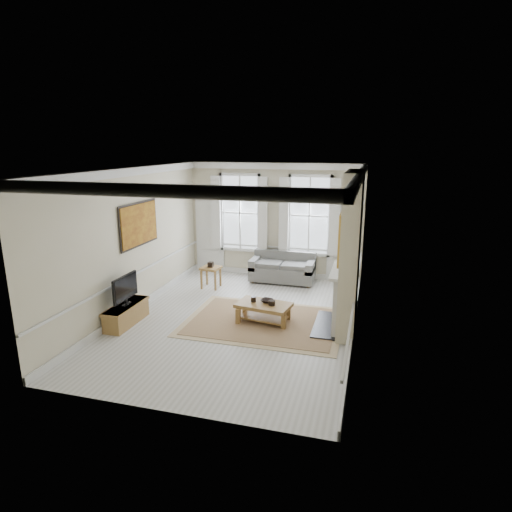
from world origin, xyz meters
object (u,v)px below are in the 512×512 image
(sofa, at_px, (283,269))
(side_table, at_px, (211,271))
(tv_stand, at_px, (126,314))
(coffee_table, at_px, (264,307))

(sofa, distance_m, side_table, 2.13)
(sofa, distance_m, tv_stand, 4.81)
(sofa, relative_size, side_table, 3.08)
(coffee_table, height_order, tv_stand, tv_stand)
(side_table, bearing_deg, coffee_table, -44.12)
(coffee_table, xyz_separation_m, tv_stand, (-2.93, -0.90, -0.14))
(coffee_table, distance_m, tv_stand, 3.07)
(side_table, relative_size, tv_stand, 0.47)
(sofa, relative_size, coffee_table, 1.43)
(side_table, distance_m, coffee_table, 2.82)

